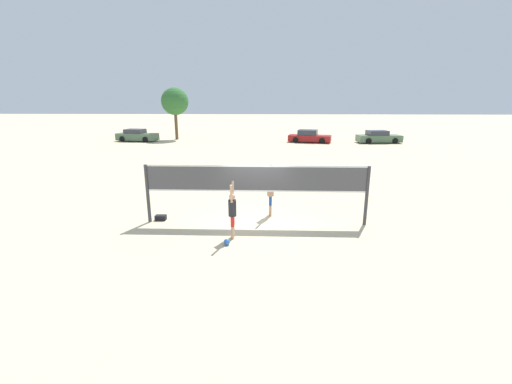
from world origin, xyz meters
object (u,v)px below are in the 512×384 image
volleyball_net (256,183)px  parked_car_mid (137,136)px  gear_bag (161,218)px  player_blocker (271,190)px  parked_car_far (378,137)px  volleyball (227,242)px  parked_car_near (309,137)px  player_spiker (232,210)px  tree_left_cluster (175,102)px

volleyball_net → parked_car_mid: volleyball_net is taller
gear_bag → parked_car_mid: (-10.96, 26.57, 0.54)m
player_blocker → parked_car_mid: 30.12m
volleyball_net → parked_car_far: (12.80, 26.28, -1.01)m
volleyball → parked_car_mid: bearing=115.7°
volleyball_net → player_blocker: volleyball_net is taller
volleyball → parked_car_mid: parked_car_mid is taller
parked_car_near → parked_car_mid: size_ratio=1.02×
player_spiker → parked_car_mid: 31.62m
gear_bag → parked_car_near: bearing=71.1°
volleyball_net → tree_left_cluster: (-10.69, 28.78, 2.82)m
volleyball_net → parked_car_mid: size_ratio=1.76×
player_blocker → volleyball_net: bearing=-31.2°
parked_car_near → parked_car_far: (7.71, -0.22, -0.00)m
player_blocker → tree_left_cluster: size_ratio=0.35×
volleyball → parked_car_mid: size_ratio=0.04×
player_spiker → gear_bag: (-3.12, 1.73, -0.95)m
volleyball_net → parked_car_near: 27.00m
gear_bag → player_blocker: bearing=9.0°
gear_bag → parked_car_mid: 28.75m
volleyball_net → player_blocker: 1.21m
player_blocker → parked_car_near: player_blocker is taller
parked_car_far → gear_bag: bearing=-127.1°
parked_car_near → parked_car_far: size_ratio=1.03×
volleyball_net → player_spiker: size_ratio=4.30×
parked_car_near → parked_car_mid: 19.95m
volleyball_net → tree_left_cluster: size_ratio=1.42×
volleyball_net → parked_car_near: bearing=79.1°
player_blocker → gear_bag: 4.63m
volleyball → player_blocker: bearing=64.3°
gear_bag → parked_car_far: (16.69, 26.05, 0.52)m
parked_car_far → volleyball_net: bearing=-120.4°
volleyball_net → tree_left_cluster: 30.83m
volleyball_net → player_spiker: 1.79m
volleyball_net → parked_car_far: size_ratio=1.77×
volleyball_net → gear_bag: (-3.89, 0.23, -1.53)m
player_blocker → gear_bag: size_ratio=4.95×
player_spiker → volleyball: player_spiker is taller
parked_car_far → tree_left_cluster: 23.93m
parked_car_near → parked_car_mid: (-19.95, 0.30, 0.01)m
volleyball_net → gear_bag: bearing=176.6°
parked_car_mid → parked_car_far: parked_car_mid is taller
tree_left_cluster → volleyball_net: bearing=-69.6°
player_blocker → volleyball: 3.56m
player_blocker → parked_car_far: bearing=154.2°
gear_bag → parked_car_near: parked_car_near is taller
player_blocker → volleyball: player_blocker is taller
parked_car_mid → tree_left_cluster: size_ratio=0.81×
parked_car_far → tree_left_cluster: tree_left_cluster is taller
gear_bag → tree_left_cluster: (-6.80, 28.55, 4.35)m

